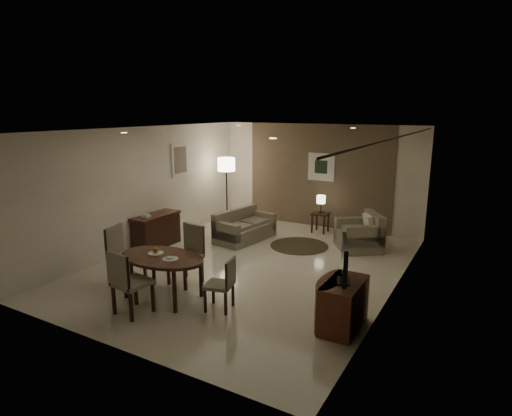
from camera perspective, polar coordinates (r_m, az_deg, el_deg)
The scene contains 31 objects.
room_shell at distance 8.62m, azimuth 0.66°, elevation 1.56°, with size 5.50×7.00×2.70m.
taupe_accent at distance 11.38m, azimuth 8.22°, elevation 4.25°, with size 3.96×0.03×2.70m, color brown.
curtain_wall at distance 7.35m, azimuth 17.68°, elevation -1.36°, with size 0.08×6.70×2.58m, color beige, non-canonical shape.
curtain_rod at distance 7.15m, azimuth 18.42°, elevation 8.95°, with size 0.03×0.03×6.80m, color black.
art_back_frame at distance 11.29m, azimuth 8.69°, elevation 5.44°, with size 0.72×0.03×0.72m, color silver.
art_back_canvas at distance 11.27m, azimuth 8.66°, elevation 5.43°, with size 0.34×0.01×0.34m, color black.
art_left_frame at distance 10.72m, azimuth -10.11°, elevation 6.34°, with size 0.03×0.60×0.80m, color silver.
art_left_canvas at distance 10.71m, azimuth -10.05°, elevation 6.33°, with size 0.01×0.46×0.64m, color gray.
downlight_nl at distance 7.57m, azimuth -17.19°, elevation 9.57°, with size 0.10×0.10×0.01m, color white.
downlight_nr at distance 5.86m, azimuth 2.27°, elevation 9.27°, with size 0.10×0.10×0.01m, color white.
downlight_fl at distance 10.37m, azimuth -2.40°, elevation 10.93°, with size 0.10×0.10×0.01m, color white.
downlight_fr at distance 9.20m, azimuth 12.81°, elevation 10.35°, with size 0.10×0.10×0.01m, color white.
console_desk at distance 9.97m, azimuth -13.14°, elevation -2.96°, with size 0.48×1.20×0.75m, color #4D2218, non-canonical shape.
telephone at distance 9.66m, azimuth -14.47°, elevation -0.95°, with size 0.20×0.14×0.09m, color white, non-canonical shape.
tv_cabinet at distance 6.36m, azimuth 11.58°, elevation -12.56°, with size 0.48×0.90×0.70m, color brown, non-canonical shape.
flat_tv at distance 6.11m, azimuth 11.69°, elevation -6.85°, with size 0.06×0.88×0.60m, color black, non-canonical shape.
dining_table at distance 7.33m, azimuth -12.28°, elevation -8.97°, with size 1.53×0.96×0.72m, color #4D2218, non-canonical shape.
chair_near at distance 6.85m, azimuth -16.17°, elevation -9.42°, with size 0.50×0.50×1.03m, color gray, non-canonical shape.
chair_far at distance 7.75m, azimuth -9.48°, elevation -6.28°, with size 0.51×0.51×1.05m, color gray, non-canonical shape.
chair_left at distance 7.97m, azimuth -16.80°, elevation -6.14°, with size 0.51×0.51×1.05m, color gray, non-canonical shape.
chair_right at distance 6.76m, azimuth -4.95°, elevation -10.09°, with size 0.41×0.41×0.84m, color gray, non-canonical shape.
plate_a at distance 7.35m, azimuth -13.21°, elevation -5.90°, with size 0.26×0.26×0.02m, color white.
plate_b at distance 7.03m, azimuth -11.35°, elevation -6.70°, with size 0.26×0.26×0.02m, color white.
fruit_apple at distance 7.34m, azimuth -13.23°, elevation -5.51°, with size 0.09×0.09×0.09m, color #9F4612.
napkin at distance 7.02m, azimuth -11.36°, elevation -6.53°, with size 0.12×0.08×0.03m, color white.
round_rug at distance 9.91m, azimuth 5.78°, elevation -5.01°, with size 1.33×1.33×0.01m, color #3A3120.
sofa at distance 10.21m, azimuth -1.48°, elevation -2.33°, with size 0.76×1.53×0.72m, color gray, non-canonical shape.
armchair at distance 9.79m, azimuth 13.54°, elevation -3.07°, with size 0.92×0.87×0.82m, color gray, non-canonical shape.
side_table at distance 11.00m, azimuth 8.56°, elevation -1.93°, with size 0.40×0.40×0.50m, color black, non-canonical shape.
table_lamp at distance 10.88m, azimuth 8.65°, elevation 0.63°, with size 0.22×0.22×0.50m, color #FFEAC1, non-canonical shape.
floor_lamp at distance 11.51m, azimuth -3.92°, elevation 2.21°, with size 0.46×0.46×1.81m, color #FFE5B7, non-canonical shape.
Camera 1 is at (4.09, -6.99, 3.08)m, focal length 30.00 mm.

